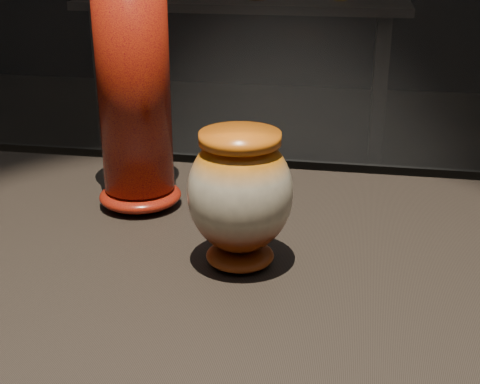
{
  "coord_description": "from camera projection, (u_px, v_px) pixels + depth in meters",
  "views": [
    {
      "loc": [
        0.04,
        -0.78,
        1.33
      ],
      "look_at": [
        -0.1,
        0.01,
        1.0
      ],
      "focal_mm": 50.0,
      "sensor_mm": 36.0,
      "label": 1
    }
  ],
  "objects": [
    {
      "name": "tall_vase",
      "position": [
        134.0,
        82.0,
        1.02
      ],
      "size": [
        0.15,
        0.15,
        0.42
      ],
      "rotation": [
        0.0,
        0.0,
        -0.13
      ],
      "color": "#AF2D0B",
      "rests_on": "display_plinth"
    },
    {
      "name": "back_shelf",
      "position": [
        243.0,
        44.0,
        4.14
      ],
      "size": [
        2.0,
        0.6,
        0.9
      ],
      "color": "black",
      "rests_on": "ground"
    },
    {
      "name": "main_vase",
      "position": [
        240.0,
        194.0,
        0.87
      ],
      "size": [
        0.17,
        0.17,
        0.19
      ],
      "rotation": [
        0.0,
        0.0,
        0.31
      ],
      "color": "#682209",
      "rests_on": "display_plinth"
    }
  ]
}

